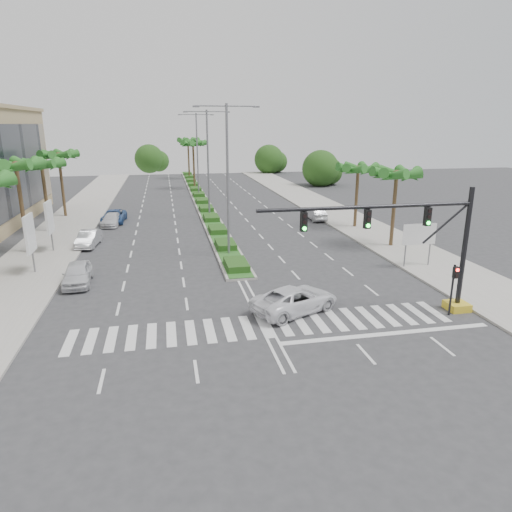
{
  "coord_description": "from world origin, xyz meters",
  "views": [
    {
      "loc": [
        -4.92,
        -22.03,
        10.47
      ],
      "look_at": [
        0.14,
        3.26,
        3.0
      ],
      "focal_mm": 32.0,
      "sensor_mm": 36.0,
      "label": 1
    }
  ],
  "objects": [
    {
      "name": "signal_gantry",
      "position": [
        9.27,
        -0.0,
        3.46
      ],
      "size": [
        12.6,
        1.2,
        7.2
      ],
      "color": "gold",
      "rests_on": "ground"
    },
    {
      "name": "car_crossing",
      "position": [
        2.11,
        1.62,
        0.74
      ],
      "size": [
        5.89,
        4.49,
        1.49
      ],
      "primitive_type": "imported",
      "rotation": [
        0.0,
        0.0,
        2.01
      ],
      "color": "white",
      "rests_on": "ground"
    },
    {
      "name": "car_parked_b",
      "position": [
        -11.8,
        19.43,
        0.71
      ],
      "size": [
        1.99,
        4.46,
        1.42
      ],
      "primitive_type": "imported",
      "rotation": [
        0.0,
        0.0,
        -0.11
      ],
      "color": "#B5B5BA",
      "rests_on": "ground"
    },
    {
      "name": "median_grass",
      "position": [
        0.0,
        45.0,
        0.22
      ],
      "size": [
        1.8,
        75.0,
        0.04
      ],
      "primitive_type": "cube",
      "color": "#29591E",
      "rests_on": "median"
    },
    {
      "name": "billboard_near",
      "position": [
        -14.5,
        12.0,
        2.96
      ],
      "size": [
        0.18,
        2.1,
        4.35
      ],
      "color": "slate",
      "rests_on": "ground"
    },
    {
      "name": "pedestrian_signal",
      "position": [
        10.6,
        -0.68,
        2.04
      ],
      "size": [
        0.28,
        0.36,
        3.0
      ],
      "color": "black",
      "rests_on": "ground"
    },
    {
      "name": "streetlight_mid",
      "position": [
        0.0,
        30.0,
        6.81
      ],
      "size": [
        5.1,
        0.25,
        12.0
      ],
      "color": "slate",
      "rests_on": "ground"
    },
    {
      "name": "streetlight_near",
      "position": [
        0.0,
        14.0,
        6.81
      ],
      "size": [
        5.1,
        0.25,
        12.0
      ],
      "color": "slate",
      "rests_on": "ground"
    },
    {
      "name": "median",
      "position": [
        0.0,
        45.0,
        0.1
      ],
      "size": [
        2.2,
        75.0,
        0.2
      ],
      "primitive_type": "cube",
      "color": "gray",
      "rests_on": "ground"
    },
    {
      "name": "footpath_right",
      "position": [
        15.2,
        20.0,
        0.07
      ],
      "size": [
        6.0,
        120.0,
        0.15
      ],
      "primitive_type": "cube",
      "color": "gray",
      "rests_on": "ground"
    },
    {
      "name": "palm_median_a",
      "position": [
        0.0,
        55.0,
        7.17
      ],
      "size": [
        4.57,
        4.68,
        8.05
      ],
      "color": "brown",
      "rests_on": "ground"
    },
    {
      "name": "palm_right_near",
      "position": [
        14.5,
        14.0,
        6.2
      ],
      "size": [
        4.57,
        4.68,
        7.05
      ],
      "color": "brown",
      "rests_on": "ground"
    },
    {
      "name": "palm_right_far",
      "position": [
        14.5,
        22.0,
        5.91
      ],
      "size": [
        4.57,
        4.68,
        6.75
      ],
      "color": "brown",
      "rests_on": "ground"
    },
    {
      "name": "palm_left_end",
      "position": [
        -16.5,
        34.0,
        6.88
      ],
      "size": [
        4.57,
        4.68,
        7.75
      ],
      "color": "brown",
      "rests_on": "ground"
    },
    {
      "name": "palm_left_far",
      "position": [
        -16.5,
        26.0,
        6.5
      ],
      "size": [
        4.57,
        4.68,
        7.35
      ],
      "color": "brown",
      "rests_on": "ground"
    },
    {
      "name": "billboard_far",
      "position": [
        -14.5,
        18.0,
        2.96
      ],
      "size": [
        0.18,
        2.1,
        4.35
      ],
      "color": "slate",
      "rests_on": "ground"
    },
    {
      "name": "footpath_left",
      "position": [
        -15.2,
        20.0,
        0.07
      ],
      "size": [
        6.0,
        120.0,
        0.15
      ],
      "primitive_type": "cube",
      "color": "gray",
      "rests_on": "ground"
    },
    {
      "name": "car_parked_d",
      "position": [
        -10.69,
        28.08,
        0.64
      ],
      "size": [
        2.2,
        4.58,
        1.29
      ],
      "primitive_type": "imported",
      "rotation": [
        0.0,
        0.0,
        -0.09
      ],
      "color": "silver",
      "rests_on": "ground"
    },
    {
      "name": "car_right",
      "position": [
        11.73,
        26.58,
        0.68
      ],
      "size": [
        1.45,
        4.14,
        1.36
      ],
      "primitive_type": "imported",
      "rotation": [
        0.0,
        0.0,
        3.14
      ],
      "color": "#AEAFB3",
      "rests_on": "ground"
    },
    {
      "name": "ground",
      "position": [
        0.0,
        0.0,
        0.0
      ],
      "size": [
        160.0,
        160.0,
        0.0
      ],
      "primitive_type": "plane",
      "color": "#333335",
      "rests_on": "ground"
    },
    {
      "name": "car_parked_c",
      "position": [
        -10.6,
        29.55,
        0.69
      ],
      "size": [
        2.61,
        5.12,
        1.38
      ],
      "primitive_type": "imported",
      "rotation": [
        0.0,
        0.0,
        -0.06
      ],
      "color": "#2D4F8A",
      "rests_on": "ground"
    },
    {
      "name": "palm_left_mid",
      "position": [
        -16.5,
        18.0,
        7.08
      ],
      "size": [
        4.57,
        4.68,
        7.95
      ],
      "color": "brown",
      "rests_on": "ground"
    },
    {
      "name": "direction_sign",
      "position": [
        13.5,
        7.99,
        2.45
      ],
      "size": [
        2.7,
        0.11,
        3.4
      ],
      "color": "slate",
      "rests_on": "ground"
    },
    {
      "name": "palm_median_b",
      "position": [
        0.0,
        70.0,
        7.17
      ],
      "size": [
        4.57,
        4.68,
        8.05
      ],
      "color": "brown",
      "rests_on": "ground"
    },
    {
      "name": "car_parked_a",
      "position": [
        -11.04,
        9.04,
        0.75
      ],
      "size": [
        2.0,
        4.47,
        1.49
      ],
      "primitive_type": "imported",
      "rotation": [
        0.0,
        0.0,
        0.06
      ],
      "color": "silver",
      "rests_on": "ground"
    },
    {
      "name": "streetlight_far",
      "position": [
        0.0,
        46.0,
        6.81
      ],
      "size": [
        5.1,
        0.25,
        12.0
      ],
      "color": "slate",
      "rests_on": "ground"
    }
  ]
}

